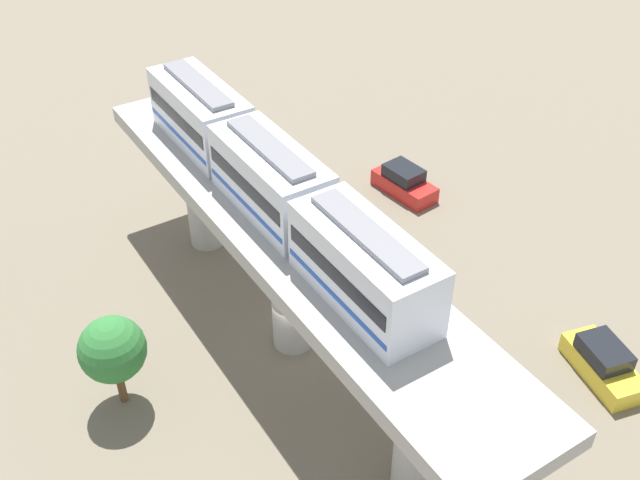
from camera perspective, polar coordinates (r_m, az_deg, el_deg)
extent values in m
plane|color=#706654|center=(36.32, -2.06, -7.75)|extent=(120.00, 120.00, 0.00)
cylinder|color=#A8A59E|center=(29.01, 7.67, -14.56)|extent=(1.90, 1.90, 6.14)
cylinder|color=#A8A59E|center=(34.20, -2.18, -4.13)|extent=(1.90, 1.90, 6.14)
cylinder|color=#A8A59E|center=(40.90, -8.93, 3.32)|extent=(1.90, 1.90, 6.14)
cube|color=#A8A59E|center=(31.99, -2.32, 0.50)|extent=(5.20, 28.85, 0.80)
cube|color=silver|center=(27.24, 3.44, -2.14)|extent=(2.60, 6.60, 3.00)
cube|color=black|center=(27.08, 3.46, -1.74)|extent=(2.64, 6.07, 0.70)
cube|color=#1947B2|center=(27.72, 3.38, -3.33)|extent=(2.64, 6.34, 0.24)
cube|color=slate|center=(26.23, 3.57, 0.58)|extent=(1.10, 5.61, 0.24)
cube|color=silver|center=(31.98, -3.79, 4.60)|extent=(2.60, 6.60, 3.00)
cube|color=black|center=(31.84, -3.81, 4.97)|extent=(2.64, 6.07, 0.70)
cube|color=#1947B2|center=(32.39, -3.74, 3.48)|extent=(2.64, 6.34, 0.24)
cube|color=slate|center=(31.13, -3.91, 7.09)|extent=(1.10, 5.61, 0.24)
cube|color=silver|center=(37.42, -9.11, 9.45)|extent=(2.60, 6.60, 3.00)
cube|color=black|center=(37.30, -9.15, 9.79)|extent=(2.64, 6.07, 0.70)
cube|color=#1947B2|center=(37.77, -9.00, 8.45)|extent=(2.64, 6.34, 0.24)
cube|color=slate|center=(36.69, -9.36, 11.68)|extent=(1.10, 5.61, 0.24)
cube|color=red|center=(46.20, 6.47, 4.13)|extent=(2.24, 4.37, 1.00)
cube|color=black|center=(45.82, 6.43, 5.13)|extent=(1.88, 2.46, 0.76)
cube|color=yellow|center=(36.78, 20.81, -9.10)|extent=(2.73, 4.50, 1.00)
cube|color=black|center=(36.24, 20.94, -8.00)|extent=(2.13, 2.62, 0.76)
cylinder|color=brown|center=(34.09, -15.05, -10.41)|extent=(0.36, 0.36, 2.38)
sphere|color=#2D7233|center=(32.68, -15.61, -8.07)|extent=(2.89, 2.89, 2.89)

